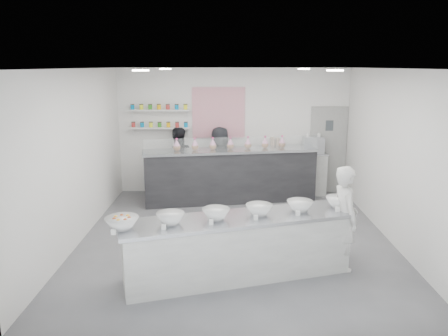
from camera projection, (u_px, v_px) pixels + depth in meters
The scene contains 26 objects.
floor at pixel (235, 237), 7.93m from camera, with size 6.00×6.00×0.00m, color #515156.
ceiling at pixel (236, 68), 7.24m from camera, with size 6.00×6.00×0.00m, color white.
back_wall at pixel (233, 131), 10.50m from camera, with size 5.50×5.50×0.00m, color white.
left_wall at pixel (78, 157), 7.60m from camera, with size 6.00×6.00×0.00m, color white.
right_wall at pixel (394, 157), 7.57m from camera, with size 6.00×6.00×0.00m, color white.
back_door at pixel (328, 150), 10.57m from camera, with size 0.88×0.04×2.10m, color gray.
pattern_panel at pixel (219, 113), 10.38m from camera, with size 1.25×0.03×1.20m, color #D03E62.
jar_shelf_lower at pixel (160, 128), 10.39m from camera, with size 1.45×0.22×0.04m, color silver.
jar_shelf_upper at pixel (159, 110), 10.30m from camera, with size 1.45×0.22×0.04m, color silver.
preserve_jars at pixel (159, 116), 10.31m from camera, with size 1.45×0.10×0.56m, color #BF3331, non-canonical shape.
downlight_0 at pixel (141, 70), 6.28m from camera, with size 0.24×0.24×0.02m, color white.
downlight_1 at pixel (335, 70), 6.26m from camera, with size 0.24×0.24×0.02m, color white.
downlight_2 at pixel (165, 69), 8.81m from camera, with size 0.24×0.24×0.02m, color white.
downlight_3 at pixel (304, 69), 8.79m from camera, with size 0.24×0.24×0.02m, color white.
prep_counter at pixel (238, 247), 6.37m from camera, with size 3.39×0.77×0.93m, color #AFB0AB.
back_bar at pixel (230, 175), 9.94m from camera, with size 3.91×0.72×1.21m, color black.
sneeze_guard at pixel (233, 145), 9.44m from camera, with size 3.86×0.02×0.33m, color white.
espresso_ledge at pixel (297, 174), 10.51m from camera, with size 1.37×0.44×1.02m, color #AFB0AB.
espresso_machine at pixel (313, 145), 10.35m from camera, with size 0.49×0.34×0.37m, color #93969E.
cup_stacks at pixel (275, 146), 10.36m from camera, with size 0.26×0.24×0.35m, color tan, non-canonical shape.
prep_bowls at pixel (238, 212), 6.25m from camera, with size 3.64×0.49×0.16m, color white, non-canonical shape.
label_cards at pixel (228, 227), 5.78m from camera, with size 3.31×0.04×0.07m, color white, non-canonical shape.
cookie_bags at pixel (230, 143), 9.77m from camera, with size 2.56×0.16×0.28m, color pink, non-canonical shape.
woman_prep at pixel (345, 218), 6.59m from camera, with size 0.59×0.38×1.61m, color silver.
staff_left at pixel (178, 162), 10.28m from camera, with size 0.80×0.63×1.65m, color black.
staff_right at pixel (220, 162), 10.25m from camera, with size 0.82×0.53×1.67m, color black.
Camera 1 is at (-0.16, -7.43, 3.05)m, focal length 35.00 mm.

